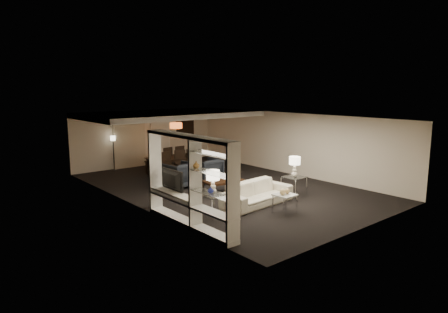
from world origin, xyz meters
TOP-DOWN VIEW (x-y plane):
  - floor at (0.00, 0.00)m, footprint 11.00×11.00m
  - ceiling at (0.00, 0.00)m, footprint 7.00×11.00m
  - wall_back at (0.00, 5.50)m, footprint 7.00×0.02m
  - wall_front at (0.00, -5.50)m, footprint 7.00×0.02m
  - wall_left at (-3.50, 0.00)m, footprint 0.02×11.00m
  - wall_right at (3.50, 0.00)m, footprint 0.02×11.00m
  - ceiling_soffit at (0.00, 3.50)m, footprint 7.00×4.00m
  - curtains at (-0.90, 5.42)m, footprint 1.50×0.12m
  - door at (0.70, 5.47)m, footprint 0.90×0.05m
  - painting at (2.10, 5.46)m, footprint 0.95×0.04m
  - media_unit at (-3.31, -2.60)m, footprint 0.38×3.40m
  - pendant_light at (0.30, 3.50)m, footprint 0.52×0.52m
  - sofa at (-0.62, -2.30)m, footprint 2.44×1.11m
  - coffee_table at (-0.62, -0.70)m, footprint 1.39×0.93m
  - armchair_left at (-1.22, 1.00)m, footprint 1.01×1.03m
  - armchair_right at (-0.02, 1.00)m, footprint 0.95×0.98m
  - side_table_left at (-2.32, -2.30)m, footprint 0.70×0.70m
  - side_table_right at (1.08, -2.30)m, footprint 0.68×0.68m
  - table_lamp_left at (-2.32, -2.30)m, footprint 0.38×0.38m
  - table_lamp_right at (1.08, -2.30)m, footprint 0.40×0.40m
  - marble_table at (-0.62, -3.40)m, footprint 0.56×0.56m
  - gold_gourd_a at (-0.72, -3.40)m, footprint 0.17×0.17m
  - gold_gourd_b at (-0.52, -3.40)m, footprint 0.15×0.15m
  - television at (-3.28, -1.62)m, footprint 0.97×0.13m
  - vase_blue at (-3.31, -3.47)m, footprint 0.15×0.15m
  - vase_amber at (-3.31, -2.90)m, footprint 0.17×0.17m
  - floor_speaker at (-3.20, -0.57)m, footprint 0.17×0.17m
  - dining_table at (-0.20, 2.97)m, footprint 2.04×1.17m
  - chair_nl at (-0.80, 2.32)m, footprint 0.53×0.53m
  - chair_nm at (-0.20, 2.32)m, footprint 0.55×0.55m
  - chair_nr at (0.40, 2.32)m, footprint 0.55×0.55m
  - chair_fl at (-0.80, 3.62)m, footprint 0.52×0.52m
  - chair_fm at (-0.20, 3.62)m, footprint 0.54×0.54m
  - chair_fr at (0.40, 3.62)m, footprint 0.51×0.51m
  - floor_lamp at (-1.76, 5.20)m, footprint 0.26×0.26m

SIDE VIEW (x-z plane):
  - floor at x=0.00m, z-range 0.00..0.00m
  - coffee_table at x=-0.62m, z-range 0.00..0.47m
  - marble_table at x=-0.62m, z-range 0.00..0.54m
  - side_table_left at x=-2.32m, z-range 0.00..0.61m
  - side_table_right at x=1.08m, z-range 0.00..0.61m
  - sofa at x=-0.62m, z-range 0.00..0.69m
  - dining_table at x=-0.20m, z-range 0.00..0.71m
  - armchair_left at x=-1.22m, z-range 0.00..0.88m
  - armchair_right at x=-0.02m, z-range 0.00..0.88m
  - chair_nl at x=-0.80m, z-range 0.00..1.05m
  - chair_nm at x=-0.20m, z-range 0.00..1.05m
  - chair_nr at x=0.40m, z-range 0.00..1.05m
  - chair_fl at x=-0.80m, z-range 0.00..1.05m
  - chair_fm at x=-0.20m, z-range 0.00..1.05m
  - chair_fr at x=0.40m, z-range 0.00..1.05m
  - floor_speaker at x=-3.20m, z-range 0.00..1.24m
  - gold_gourd_b at x=-0.52m, z-range 0.54..0.69m
  - gold_gourd_a at x=-0.72m, z-range 0.54..0.72m
  - floor_lamp at x=-1.76m, z-range 0.00..1.49m
  - table_lamp_left at x=-2.32m, z-range 0.61..1.28m
  - table_lamp_right at x=1.08m, z-range 0.61..1.28m
  - television at x=-3.28m, z-range 0.75..1.31m
  - door at x=0.70m, z-range 0.00..2.10m
  - vase_blue at x=-3.31m, z-range 1.06..1.22m
  - media_unit at x=-3.31m, z-range 0.00..2.35m
  - curtains at x=-0.90m, z-range 0.00..2.40m
  - wall_back at x=0.00m, z-range 0.00..2.50m
  - wall_front at x=0.00m, z-range 0.00..2.50m
  - wall_left at x=-3.50m, z-range 0.00..2.50m
  - wall_right at x=3.50m, z-range 0.00..2.50m
  - painting at x=2.10m, z-range 1.23..1.88m
  - vase_amber at x=-3.31m, z-range 1.56..1.73m
  - pendant_light at x=0.30m, z-range 1.80..2.04m
  - ceiling_soffit at x=0.00m, z-range 2.30..2.50m
  - ceiling at x=0.00m, z-range 2.49..2.51m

